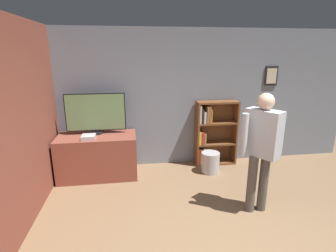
{
  "coord_description": "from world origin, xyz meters",
  "views": [
    {
      "loc": [
        -1.12,
        -2.08,
        2.26
      ],
      "look_at": [
        -0.55,
        1.8,
        1.14
      ],
      "focal_mm": 28.0,
      "sensor_mm": 36.0,
      "label": 1
    }
  ],
  "objects_px": {
    "television": "(96,113)",
    "waste_bin": "(210,162)",
    "game_console": "(89,137)",
    "bookshelf": "(212,134)",
    "person": "(262,143)"
  },
  "relations": [
    {
      "from": "television",
      "to": "person",
      "type": "height_order",
      "value": "person"
    },
    {
      "from": "television",
      "to": "waste_bin",
      "type": "xyz_separation_m",
      "value": [
        2.11,
        -0.29,
        -0.98
      ]
    },
    {
      "from": "television",
      "to": "person",
      "type": "relative_size",
      "value": 0.62
    },
    {
      "from": "bookshelf",
      "to": "person",
      "type": "xyz_separation_m",
      "value": [
        0.15,
        -1.73,
        0.4
      ]
    },
    {
      "from": "television",
      "to": "waste_bin",
      "type": "distance_m",
      "value": 2.35
    },
    {
      "from": "game_console",
      "to": "waste_bin",
      "type": "xyz_separation_m",
      "value": [
        2.23,
        0.01,
        -0.63
      ]
    },
    {
      "from": "game_console",
      "to": "waste_bin",
      "type": "relative_size",
      "value": 0.58
    },
    {
      "from": "television",
      "to": "game_console",
      "type": "height_order",
      "value": "television"
    },
    {
      "from": "television",
      "to": "waste_bin",
      "type": "bearing_deg",
      "value": -7.92
    },
    {
      "from": "waste_bin",
      "to": "person",
      "type": "bearing_deg",
      "value": -77.84
    },
    {
      "from": "game_console",
      "to": "bookshelf",
      "type": "relative_size",
      "value": 0.18
    },
    {
      "from": "bookshelf",
      "to": "waste_bin",
      "type": "relative_size",
      "value": 3.28
    },
    {
      "from": "bookshelf",
      "to": "person",
      "type": "relative_size",
      "value": 0.76
    },
    {
      "from": "television",
      "to": "bookshelf",
      "type": "distance_m",
      "value": 2.31
    },
    {
      "from": "game_console",
      "to": "bookshelf",
      "type": "bearing_deg",
      "value": 10.03
    }
  ]
}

